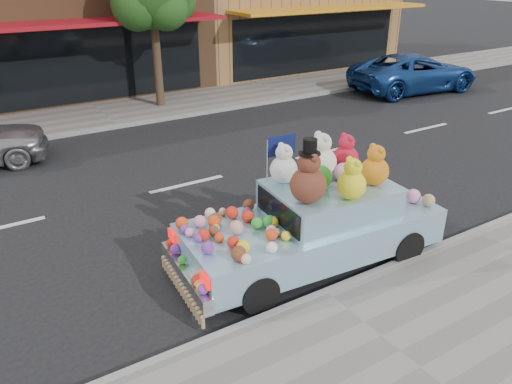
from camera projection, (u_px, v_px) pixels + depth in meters
ground at (187, 184)px, 11.43m from camera, size 120.00×120.00×0.00m
near_sidewalk at (400, 354)px, 6.39m from camera, size 60.00×3.00×0.12m
far_sidewalk at (104, 115)px, 16.42m from camera, size 60.00×3.00×0.12m
near_kerb at (325, 294)px, 7.55m from camera, size 60.00×0.12×0.13m
far_kerb at (118, 126)px, 15.26m from camera, size 60.00×0.12×0.13m
car_blue at (414, 73)px, 19.41m from camera, size 5.41×2.93×1.44m
art_car at (314, 219)px, 8.18m from camera, size 4.60×2.07×2.35m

